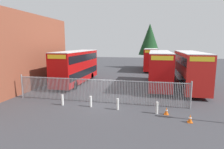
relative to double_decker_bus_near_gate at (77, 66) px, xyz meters
name	(u,v)px	position (x,y,z in m)	size (l,w,h in m)	color
ground_plane	(118,85)	(5.70, 0.30, -2.42)	(100.00, 100.00, 0.00)	#3D3D42
palisade_fence	(99,90)	(5.28, -7.70, -1.24)	(16.08, 0.14, 2.35)	gray
double_decker_bus_near_gate	(77,66)	(0.00, 0.00, 0.00)	(2.54, 10.81, 4.42)	#B70C0C
double_decker_bus_behind_fence_left	(159,67)	(10.95, 0.55, 0.00)	(2.54, 10.81, 4.42)	#B70C0C
double_decker_bus_behind_fence_right	(190,69)	(14.44, -0.07, 0.00)	(2.54, 10.81, 4.42)	red
double_decker_bus_far_back	(151,58)	(9.76, 15.67, 0.00)	(2.54, 10.81, 4.42)	#B70C0C
bollard_near_left	(62,100)	(2.36, -9.09, -1.95)	(0.20, 0.20, 0.95)	silver
bollard_center_front	(91,102)	(4.96, -9.02, -1.95)	(0.20, 0.20, 0.95)	silver
bollard_near_right	(118,104)	(7.34, -9.25, -1.95)	(0.20, 0.20, 0.95)	silver
bollard_far_right	(157,108)	(10.48, -9.49, -1.95)	(0.20, 0.20, 0.95)	silver
traffic_cone_by_gate	(190,119)	(12.70, -10.73, -2.13)	(0.34, 0.34, 0.59)	orange
traffic_cone_mid_forecourt	(166,111)	(11.20, -9.52, -2.13)	(0.34, 0.34, 0.59)	orange
tree_tall_back	(150,39)	(9.34, 18.49, 3.89)	(4.66, 4.66, 9.65)	#4C3823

